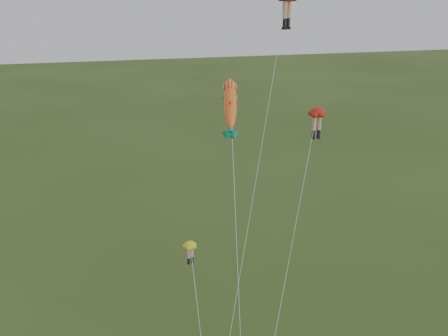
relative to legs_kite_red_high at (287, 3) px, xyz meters
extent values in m
cylinder|color=tan|center=(-0.10, 0.02, -0.47)|extent=(0.36, 0.36, 1.23)
cylinder|color=black|center=(-0.10, 0.02, -1.39)|extent=(0.28, 0.28, 0.62)
cube|color=black|center=(-0.10, 0.02, -1.79)|extent=(0.37, 0.41, 0.18)
cylinder|color=tan|center=(0.31, 0.30, -0.47)|extent=(0.36, 0.36, 1.23)
cylinder|color=black|center=(0.31, 0.30, -1.39)|extent=(0.28, 0.28, 0.62)
cube|color=black|center=(0.31, 0.30, -1.79)|extent=(0.37, 0.41, 0.18)
cylinder|color=silver|center=(-3.99, -6.15, -10.16)|extent=(8.23, 12.66, 22.09)
ellipsoid|color=#B01E12|center=(0.07, -6.07, -6.70)|extent=(1.29, 1.29, 0.63)
cylinder|color=tan|center=(-0.12, -6.07, -7.44)|extent=(0.28, 0.28, 0.96)
cylinder|color=black|center=(-0.12, -6.07, -8.16)|extent=(0.22, 0.22, 0.48)
cube|color=black|center=(-0.12, -6.07, -8.47)|extent=(0.16, 0.28, 0.14)
cylinder|color=tan|center=(0.26, -6.06, -7.44)|extent=(0.28, 0.28, 0.96)
cylinder|color=black|center=(0.26, -6.06, -8.16)|extent=(0.22, 0.22, 0.48)
cube|color=black|center=(0.26, -6.06, -8.47)|extent=(0.16, 0.28, 0.14)
cylinder|color=silver|center=(-3.22, -10.59, -13.80)|extent=(6.63, 9.08, 14.81)
ellipsoid|color=yellow|center=(-9.66, -11.40, -12.40)|extent=(1.07, 1.07, 0.40)
cylinder|color=tan|center=(-9.77, -11.46, -12.88)|extent=(0.18, 0.18, 0.61)
cylinder|color=black|center=(-9.77, -11.46, -13.34)|extent=(0.14, 0.14, 0.31)
cube|color=black|center=(-9.77, -11.46, -13.54)|extent=(0.17, 0.20, 0.09)
cylinder|color=tan|center=(-9.55, -11.35, -12.88)|extent=(0.18, 0.18, 0.61)
cylinder|color=black|center=(-9.55, -11.35, -13.34)|extent=(0.14, 0.14, 0.31)
cube|color=black|center=(-9.55, -11.35, -13.54)|extent=(0.17, 0.20, 0.09)
cylinder|color=silver|center=(-9.54, -13.14, -16.70)|extent=(0.27, 3.51, 9.00)
ellipsoid|color=#FFAD20|center=(-6.25, -7.31, -5.51)|extent=(1.56, 2.96, 3.23)
sphere|color=#FFAD20|center=(-6.25, -7.31, -5.51)|extent=(1.18, 1.45, 1.26)
cone|color=#148264|center=(-6.25, -7.31, -5.51)|extent=(0.97, 1.35, 1.17)
cone|color=#148264|center=(-6.25, -7.31, -5.51)|extent=(0.97, 1.35, 1.17)
cone|color=#148264|center=(-6.25, -7.31, -5.51)|extent=(0.55, 0.76, 0.66)
cone|color=#148264|center=(-6.25, -7.31, -5.51)|extent=(0.55, 0.76, 0.66)
cone|color=red|center=(-6.25, -7.31, -5.51)|extent=(0.59, 0.75, 0.66)
cylinder|color=silver|center=(-6.60, -10.07, -13.35)|extent=(0.73, 5.55, 15.69)
camera|label=1|loc=(-14.09, -35.61, 0.90)|focal=40.00mm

